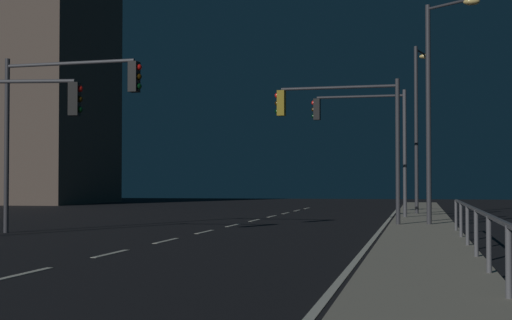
{
  "coord_description": "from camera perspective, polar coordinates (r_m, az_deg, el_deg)",
  "views": [
    {
      "loc": [
        6.96,
        -3.82,
        1.65
      ],
      "look_at": [
        1.51,
        22.07,
        2.41
      ],
      "focal_mm": 54.35,
      "sensor_mm": 36.0,
      "label": 1
    }
  ],
  "objects": [
    {
      "name": "lane_markings_center",
      "position": [
        25.83,
        -3.8,
        -5.3
      ],
      "size": [
        0.14,
        50.0,
        0.01
      ],
      "color": "silver",
      "rests_on": "ground"
    },
    {
      "name": "traffic_light_near_left",
      "position": [
        34.49,
        7.95,
        2.37
      ],
      "size": [
        4.19,
        0.41,
        5.55
      ],
      "color": "#4C4C51",
      "rests_on": "sidewalk_right"
    },
    {
      "name": "ground_plane",
      "position": [
        22.49,
        -6.22,
        -5.85
      ],
      "size": [
        112.0,
        112.0,
        0.0
      ],
      "primitive_type": "plane",
      "color": "black",
      "rests_on": "ground"
    },
    {
      "name": "traffic_light_mid_right",
      "position": [
        23.44,
        -17.93,
        2.75
      ],
      "size": [
        4.2,
        0.83,
        4.81
      ],
      "color": "#38383D",
      "rests_on": "ground"
    },
    {
      "name": "street_lamp_mid_block",
      "position": [
        38.8,
        11.82,
        3.3
      ],
      "size": [
        0.81,
        1.9,
        8.15
      ],
      "color": "#38383D",
      "rests_on": "sidewalk_right"
    },
    {
      "name": "lane_edge_line",
      "position": [
        26.4,
        9.07,
        -5.2
      ],
      "size": [
        0.14,
        53.0,
        0.01
      ],
      "color": "silver",
      "rests_on": "ground"
    },
    {
      "name": "traffic_light_far_left",
      "position": [
        25.64,
        -14.03,
        3.81
      ],
      "size": [
        4.87,
        0.6,
        5.72
      ],
      "color": "#38383D",
      "rests_on": "ground"
    },
    {
      "name": "traffic_light_mid_left",
      "position": [
        28.64,
        6.34,
        2.83
      ],
      "size": [
        4.63,
        0.49,
        5.26
      ],
      "color": "#38383D",
      "rests_on": "sidewalk_right"
    },
    {
      "name": "street_lamp_across_street",
      "position": [
        28.59,
        13.1,
        4.92
      ],
      "size": [
        1.82,
        1.57,
        7.96
      ],
      "color": "#38383D",
      "rests_on": "sidewalk_right"
    },
    {
      "name": "barrier_fence",
      "position": [
        13.53,
        16.76,
        -4.86
      ],
      "size": [
        0.09,
        23.37,
        0.98
      ],
      "color": "#59595E",
      "rests_on": "sidewalk_right"
    },
    {
      "name": "sidewalk_right",
      "position": [
        21.38,
        12.24,
        -5.85
      ],
      "size": [
        2.34,
        77.0,
        0.14
      ],
      "primitive_type": "cube",
      "color": "#9E937F",
      "rests_on": "ground"
    }
  ]
}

